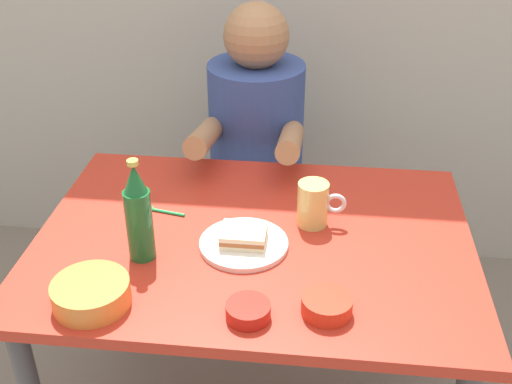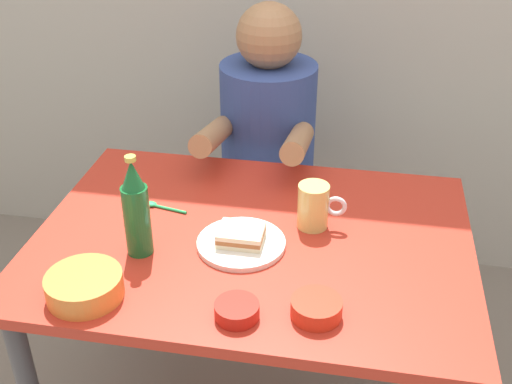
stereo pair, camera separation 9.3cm
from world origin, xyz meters
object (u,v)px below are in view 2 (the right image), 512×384
(plate_orange, at_px, (241,243))
(dining_table, at_px, (253,265))
(sandwich, at_px, (241,235))
(beer_bottle, at_px, (136,210))
(stool, at_px, (267,225))
(beer_mug, at_px, (314,206))
(person_seated, at_px, (268,124))
(sambal_bowl_red, at_px, (237,310))

(plate_orange, bearing_deg, dining_table, 67.62)
(sandwich, relative_size, beer_bottle, 0.42)
(stool, xyz_separation_m, beer_mug, (0.21, -0.56, 0.45))
(plate_orange, distance_m, sandwich, 0.02)
(beer_mug, bearing_deg, beer_bottle, -155.16)
(sandwich, bearing_deg, person_seated, 93.81)
(dining_table, distance_m, stool, 0.70)
(sandwich, height_order, beer_bottle, beer_bottle)
(sandwich, bearing_deg, dining_table, 67.62)
(stool, height_order, sandwich, sandwich)
(beer_mug, height_order, sambal_bowl_red, beer_mug)
(sandwich, height_order, sambal_bowl_red, sandwich)
(stool, relative_size, plate_orange, 2.05)
(beer_mug, height_order, beer_bottle, beer_bottle)
(sambal_bowl_red, bearing_deg, sandwich, 99.46)
(dining_table, height_order, beer_mug, beer_mug)
(person_seated, xyz_separation_m, beer_bottle, (-0.19, -0.73, 0.09))
(stool, relative_size, person_seated, 0.63)
(beer_bottle, bearing_deg, dining_table, 23.86)
(beer_mug, relative_size, sambal_bowl_red, 1.31)
(beer_bottle, relative_size, sambal_bowl_red, 2.73)
(person_seated, bearing_deg, dining_table, -84.10)
(plate_orange, bearing_deg, sandwich, 180.00)
(stool, xyz_separation_m, plate_orange, (0.04, -0.68, 0.40))
(stool, distance_m, beer_mug, 0.75)
(person_seated, relative_size, sambal_bowl_red, 7.49)
(person_seated, bearing_deg, sandwich, -86.19)
(person_seated, height_order, beer_mug, person_seated)
(plate_orange, bearing_deg, beer_mug, 35.99)
(beer_mug, bearing_deg, person_seated, 111.10)
(plate_orange, height_order, beer_mug, beer_mug)
(dining_table, height_order, sambal_bowl_red, sambal_bowl_red)
(person_seated, bearing_deg, plate_orange, -86.19)
(dining_table, height_order, beer_bottle, beer_bottle)
(dining_table, bearing_deg, beer_mug, 26.52)
(sandwich, bearing_deg, beer_mug, 35.99)
(plate_orange, xyz_separation_m, sambal_bowl_red, (0.04, -0.25, 0.01))
(beer_mug, distance_m, sambal_bowl_red, 0.40)
(sandwich, bearing_deg, sambal_bowl_red, -80.54)
(sandwich, height_order, beer_mug, beer_mug)
(person_seated, xyz_separation_m, beer_mug, (0.21, -0.55, 0.03))
(person_seated, height_order, plate_orange, person_seated)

